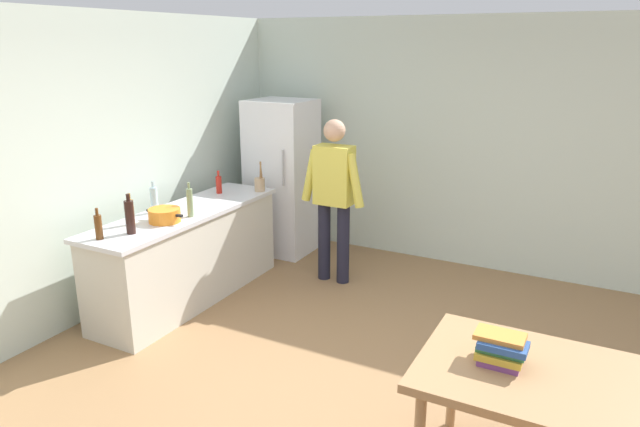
# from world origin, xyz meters

# --- Properties ---
(ground_plane) EXTENTS (14.00, 14.00, 0.00)m
(ground_plane) POSITION_xyz_m (0.00, 0.00, 0.00)
(ground_plane) COLOR #936D47
(wall_back) EXTENTS (6.40, 0.12, 2.70)m
(wall_back) POSITION_xyz_m (0.00, 3.00, 1.35)
(wall_back) COLOR silver
(wall_back) RESTS_ON ground_plane
(wall_left) EXTENTS (0.12, 5.60, 2.70)m
(wall_left) POSITION_xyz_m (-2.60, 0.20, 1.35)
(wall_left) COLOR silver
(wall_left) RESTS_ON ground_plane
(kitchen_counter) EXTENTS (0.64, 2.20, 0.90)m
(kitchen_counter) POSITION_xyz_m (-2.00, 0.80, 0.45)
(kitchen_counter) COLOR beige
(kitchen_counter) RESTS_ON ground_plane
(refrigerator) EXTENTS (0.70, 0.67, 1.80)m
(refrigerator) POSITION_xyz_m (-1.90, 2.40, 0.90)
(refrigerator) COLOR white
(refrigerator) RESTS_ON ground_plane
(person) EXTENTS (0.70, 0.22, 1.70)m
(person) POSITION_xyz_m (-0.95, 1.85, 0.98)
(person) COLOR #1E1E2D
(person) RESTS_ON ground_plane
(dining_table) EXTENTS (1.40, 0.90, 0.75)m
(dining_table) POSITION_xyz_m (1.40, -0.30, 0.67)
(dining_table) COLOR #9E754C
(dining_table) RESTS_ON ground_plane
(cooking_pot) EXTENTS (0.40, 0.28, 0.12)m
(cooking_pot) POSITION_xyz_m (-1.92, 0.44, 0.96)
(cooking_pot) COLOR orange
(cooking_pot) RESTS_ON kitchen_counter
(utensil_jar) EXTENTS (0.11, 0.11, 0.32)m
(utensil_jar) POSITION_xyz_m (-1.78, 1.75, 0.98)
(utensil_jar) COLOR tan
(utensil_jar) RESTS_ON kitchen_counter
(bottle_sauce_red) EXTENTS (0.06, 0.06, 0.24)m
(bottle_sauce_red) POSITION_xyz_m (-2.11, 1.47, 1.00)
(bottle_sauce_red) COLOR #B22319
(bottle_sauce_red) RESTS_ON kitchen_counter
(bottle_beer_brown) EXTENTS (0.06, 0.06, 0.26)m
(bottle_beer_brown) POSITION_xyz_m (-2.07, -0.15, 1.01)
(bottle_beer_brown) COLOR #5B3314
(bottle_beer_brown) RESTS_ON kitchen_counter
(bottle_water_clear) EXTENTS (0.07, 0.07, 0.30)m
(bottle_water_clear) POSITION_xyz_m (-2.20, 0.62, 1.03)
(bottle_water_clear) COLOR silver
(bottle_water_clear) RESTS_ON kitchen_counter
(bottle_vinegar_tall) EXTENTS (0.06, 0.06, 0.32)m
(bottle_vinegar_tall) POSITION_xyz_m (-1.82, 0.67, 1.04)
(bottle_vinegar_tall) COLOR gray
(bottle_vinegar_tall) RESTS_ON kitchen_counter
(bottle_oil_amber) EXTENTS (0.06, 0.06, 0.28)m
(bottle_oil_amber) POSITION_xyz_m (-2.13, 0.25, 1.02)
(bottle_oil_amber) COLOR #996619
(bottle_oil_amber) RESTS_ON kitchen_counter
(bottle_wine_dark) EXTENTS (0.08, 0.08, 0.34)m
(bottle_wine_dark) POSITION_xyz_m (-1.95, 0.07, 1.05)
(bottle_wine_dark) COLOR black
(bottle_wine_dark) RESTS_ON kitchen_counter
(book_stack) EXTENTS (0.28, 0.20, 0.17)m
(book_stack) POSITION_xyz_m (1.12, -0.30, 0.83)
(book_stack) COLOR #753D7F
(book_stack) RESTS_ON dining_table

